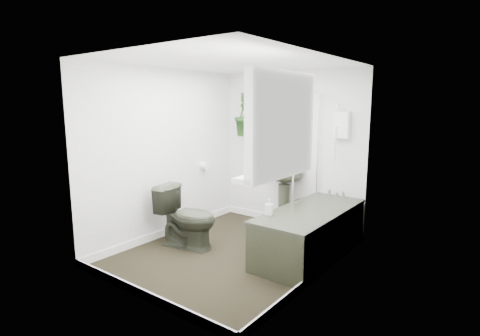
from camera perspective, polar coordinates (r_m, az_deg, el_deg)
The scene contains 22 objects.
floor at distance 4.77m, azimuth -1.11°, elevation -12.89°, with size 2.30×2.80×0.02m, color black.
ceiling at distance 4.43m, azimuth -1.21°, elevation 16.00°, with size 2.30×2.80×0.02m, color white.
wall_back at distance 5.62m, azimuth 7.74°, elevation 2.75°, with size 2.30×0.02×2.30m, color white.
wall_front at distance 3.47m, azimuth -15.65°, elevation -1.87°, with size 2.30×0.02×2.30m, color white.
wall_left at distance 5.24m, azimuth -11.20°, elevation 2.15°, with size 0.02×2.80×2.30m, color white.
wall_right at distance 3.86m, azimuth 12.53°, elevation -0.59°, with size 0.02×2.80×2.30m, color white.
skirting at distance 4.75m, azimuth -1.11°, elevation -12.23°, with size 2.30×2.80×0.10m, color white.
bathtub at distance 4.67m, azimuth 10.65°, elevation -9.66°, with size 0.72×1.72×0.58m, color #2D3024, non-canonical shape.
bath_screen at distance 5.02m, azimuth 10.11°, elevation 3.34°, with size 0.04×0.72×1.40m, color silver, non-canonical shape.
shower_box at distance 5.18m, azimuth 15.24°, elevation 6.35°, with size 0.20×0.10×0.35m, color white.
oval_mirror at distance 5.56m, azimuth 7.60°, elevation 6.29°, with size 0.46×0.03×0.62m, color #D3B48E.
wall_sconce at distance 5.76m, azimuth 4.05°, elevation 5.48°, with size 0.04×0.04×0.22m, color black.
toilet_roll_holder at distance 5.73m, azimuth -5.51°, elevation 0.39°, with size 0.11×0.11×0.11m, color white.
window_recess at distance 3.21m, azimuth 6.50°, elevation 6.52°, with size 0.08×1.00×0.90m, color white.
window_sill at distance 3.30m, azimuth 5.31°, elevation -0.73°, with size 0.18×1.00×0.04m, color white.
window_blinds at distance 3.24m, azimuth 5.81°, elevation 6.55°, with size 0.01×0.86×0.76m, color white.
toilet at distance 4.88m, azimuth -8.05°, elevation -7.38°, with size 0.44×0.78×0.79m, color #2D3024.
pedestal_sink at distance 5.60m, azimuth 6.71°, elevation -4.39°, with size 0.55×0.46×0.93m, color #2D3024, non-canonical shape.
sill_plant at distance 3.36m, azimuth 6.55°, elevation 1.61°, with size 0.19×0.17×0.21m, color black.
hanging_plant at distance 5.83m, azimuth 0.94°, elevation 8.13°, with size 0.36×0.29×0.66m, color black.
soap_bottle at distance 4.29m, azimuth 4.45°, elevation -5.92°, with size 0.08×0.08×0.18m, color black.
hanging_pot at distance 5.83m, azimuth 0.95°, elevation 10.79°, with size 0.16×0.16×0.12m, color #403521.
Camera 1 is at (2.71, -3.47, 1.83)m, focal length 28.00 mm.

